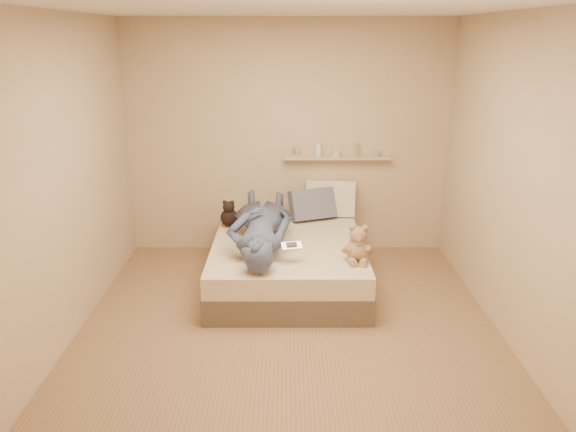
{
  "coord_description": "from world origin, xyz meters",
  "views": [
    {
      "loc": [
        -0.01,
        -4.33,
        2.42
      ],
      "look_at": [
        0.0,
        0.65,
        0.8
      ],
      "focal_mm": 35.0,
      "sensor_mm": 36.0,
      "label": 1
    }
  ],
  "objects_px": {
    "game_console": "(291,246)",
    "teddy_bear": "(358,246)",
    "person": "(261,224)",
    "pillow_cream": "(331,198)",
    "bed": "(288,261)",
    "dark_plush": "(229,215)",
    "wall_shelf": "(337,158)",
    "pillow_grey": "(312,204)"
  },
  "relations": [
    {
      "from": "teddy_bear",
      "to": "pillow_cream",
      "type": "distance_m",
      "value": 1.38
    },
    {
      "from": "pillow_grey",
      "to": "bed",
      "type": "bearing_deg",
      "value": -111.54
    },
    {
      "from": "pillow_cream",
      "to": "pillow_grey",
      "type": "relative_size",
      "value": 1.1
    },
    {
      "from": "pillow_cream",
      "to": "wall_shelf",
      "type": "distance_m",
      "value": 0.46
    },
    {
      "from": "bed",
      "to": "dark_plush",
      "type": "xyz_separation_m",
      "value": [
        -0.63,
        0.45,
        0.35
      ]
    },
    {
      "from": "dark_plush",
      "to": "person",
      "type": "bearing_deg",
      "value": -55.99
    },
    {
      "from": "dark_plush",
      "to": "wall_shelf",
      "type": "height_order",
      "value": "wall_shelf"
    },
    {
      "from": "game_console",
      "to": "pillow_grey",
      "type": "distance_m",
      "value": 1.28
    },
    {
      "from": "person",
      "to": "pillow_grey",
      "type": "bearing_deg",
      "value": -124.37
    },
    {
      "from": "game_console",
      "to": "wall_shelf",
      "type": "xyz_separation_m",
      "value": [
        0.52,
        1.47,
        0.49
      ]
    },
    {
      "from": "bed",
      "to": "dark_plush",
      "type": "relative_size",
      "value": 6.49
    },
    {
      "from": "game_console",
      "to": "teddy_bear",
      "type": "xyz_separation_m",
      "value": [
        0.6,
        0.03,
        -0.02
      ]
    },
    {
      "from": "game_console",
      "to": "pillow_grey",
      "type": "height_order",
      "value": "pillow_grey"
    },
    {
      "from": "pillow_cream",
      "to": "pillow_grey",
      "type": "xyz_separation_m",
      "value": [
        -0.21,
        -0.14,
        -0.03
      ]
    },
    {
      "from": "pillow_cream",
      "to": "dark_plush",
      "type": "bearing_deg",
      "value": -161.12
    },
    {
      "from": "bed",
      "to": "game_console",
      "type": "relative_size",
      "value": 9.73
    },
    {
      "from": "dark_plush",
      "to": "pillow_cream",
      "type": "relative_size",
      "value": 0.53
    },
    {
      "from": "dark_plush",
      "to": "pillow_cream",
      "type": "distance_m",
      "value": 1.18
    },
    {
      "from": "teddy_bear",
      "to": "wall_shelf",
      "type": "distance_m",
      "value": 1.53
    },
    {
      "from": "bed",
      "to": "wall_shelf",
      "type": "relative_size",
      "value": 1.58
    },
    {
      "from": "teddy_bear",
      "to": "wall_shelf",
      "type": "height_order",
      "value": "wall_shelf"
    },
    {
      "from": "person",
      "to": "bed",
      "type": "bearing_deg",
      "value": -161.41
    },
    {
      "from": "bed",
      "to": "wall_shelf",
      "type": "height_order",
      "value": "wall_shelf"
    },
    {
      "from": "teddy_bear",
      "to": "dark_plush",
      "type": "xyz_separation_m",
      "value": [
        -1.26,
        0.99,
        -0.02
      ]
    },
    {
      "from": "teddy_bear",
      "to": "game_console",
      "type": "bearing_deg",
      "value": -177.34
    },
    {
      "from": "bed",
      "to": "person",
      "type": "distance_m",
      "value": 0.51
    },
    {
      "from": "game_console",
      "to": "person",
      "type": "height_order",
      "value": "person"
    },
    {
      "from": "game_console",
      "to": "person",
      "type": "relative_size",
      "value": 0.12
    },
    {
      "from": "game_console",
      "to": "pillow_cream",
      "type": "height_order",
      "value": "pillow_cream"
    },
    {
      "from": "pillow_grey",
      "to": "wall_shelf",
      "type": "distance_m",
      "value": 0.6
    },
    {
      "from": "teddy_bear",
      "to": "wall_shelf",
      "type": "bearing_deg",
      "value": 93.19
    },
    {
      "from": "teddy_bear",
      "to": "pillow_grey",
      "type": "relative_size",
      "value": 0.71
    },
    {
      "from": "teddy_bear",
      "to": "dark_plush",
      "type": "height_order",
      "value": "teddy_bear"
    },
    {
      "from": "person",
      "to": "game_console",
      "type": "bearing_deg",
      "value": 122.34
    },
    {
      "from": "game_console",
      "to": "person",
      "type": "xyz_separation_m",
      "value": [
        -0.3,
        0.48,
        0.04
      ]
    },
    {
      "from": "wall_shelf",
      "to": "pillow_grey",
      "type": "bearing_deg",
      "value": -141.74
    },
    {
      "from": "teddy_bear",
      "to": "person",
      "type": "height_order",
      "value": "person"
    },
    {
      "from": "bed",
      "to": "pillow_cream",
      "type": "relative_size",
      "value": 3.45
    },
    {
      "from": "pillow_cream",
      "to": "person",
      "type": "relative_size",
      "value": 0.33
    },
    {
      "from": "dark_plush",
      "to": "wall_shelf",
      "type": "distance_m",
      "value": 1.37
    },
    {
      "from": "teddy_bear",
      "to": "bed",
      "type": "bearing_deg",
      "value": 139.62
    },
    {
      "from": "teddy_bear",
      "to": "pillow_cream",
      "type": "relative_size",
      "value": 0.65
    }
  ]
}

